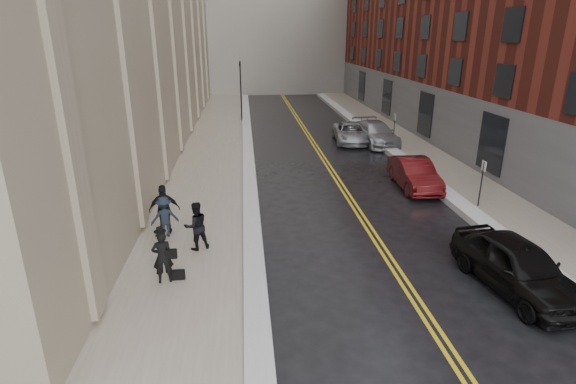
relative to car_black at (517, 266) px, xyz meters
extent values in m
plane|color=black|center=(-5.69, -1.51, -0.81)|extent=(160.00, 160.00, 0.00)
cube|color=gray|center=(-10.19, 14.49, -0.73)|extent=(4.00, 64.00, 0.15)
cube|color=gray|center=(3.31, 14.49, -0.73)|extent=(3.00, 64.00, 0.15)
cube|color=gold|center=(-3.31, 14.49, -0.81)|extent=(0.12, 64.00, 0.01)
cube|color=gold|center=(-3.07, 14.49, -0.81)|extent=(0.12, 64.00, 0.01)
cube|color=silver|center=(-7.89, 14.49, -0.68)|extent=(0.70, 60.80, 0.26)
cube|color=silver|center=(1.46, 14.49, -0.66)|extent=(0.85, 60.80, 0.30)
cube|color=maroon|center=(11.81, 21.49, 8.19)|extent=(14.00, 50.00, 18.00)
cylinder|color=black|center=(-8.29, 28.49, 1.79)|extent=(0.12, 0.12, 5.20)
imported|color=black|center=(-8.29, 28.49, 3.79)|extent=(0.18, 0.15, 0.90)
cylinder|color=black|center=(2.21, 6.49, 0.29)|extent=(0.06, 0.06, 2.20)
cube|color=white|center=(2.21, 6.49, 1.19)|extent=(0.02, 0.35, 0.45)
cylinder|color=black|center=(2.21, 18.49, 0.29)|extent=(0.06, 0.06, 2.20)
cube|color=white|center=(2.21, 18.49, 1.19)|extent=(0.02, 0.35, 0.45)
imported|color=black|center=(0.00, 0.00, 0.00)|extent=(2.55, 4.97, 1.62)
imported|color=#4B0D0F|center=(0.38, 9.59, -0.07)|extent=(1.71, 4.56, 1.49)
imported|color=#9B9DA3|center=(1.11, 19.14, -0.03)|extent=(2.57, 5.50, 1.55)
imported|color=#A8AAB1|center=(-0.49, 19.78, -0.11)|extent=(2.75, 5.19, 1.39)
imported|color=black|center=(-10.68, 1.24, 0.19)|extent=(0.69, 0.53, 1.71)
imported|color=black|center=(-9.87, 3.44, 0.23)|extent=(1.06, 0.96, 1.77)
imported|color=black|center=(-11.15, 4.59, 0.14)|extent=(1.16, 0.87, 1.59)
imported|color=black|center=(-11.18, 4.89, 0.32)|extent=(1.19, 0.59, 1.95)
camera|label=1|loc=(-8.05, -11.28, 6.63)|focal=28.00mm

